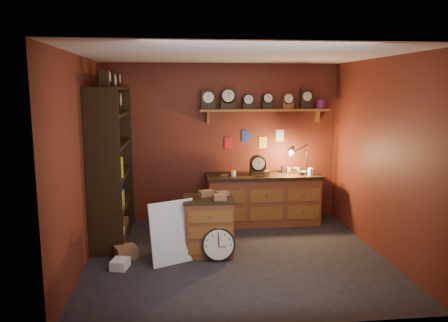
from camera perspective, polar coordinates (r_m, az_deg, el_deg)
floor at (r=6.13m, az=1.60°, el=-12.40°), size 4.00×4.00×0.00m
room_shell at (r=5.83m, az=1.97°, el=3.93°), size 4.02×3.62×2.71m
shelving_unit at (r=6.76m, az=-14.75°, el=0.41°), size 0.47×1.60×2.58m
workbench at (r=7.48m, az=5.11°, el=-4.57°), size 1.93×0.66×1.36m
low_cabinet at (r=6.14m, az=-2.04°, el=-8.11°), size 0.70×0.59×0.88m
big_round_clock at (r=5.93m, az=-0.73°, el=-10.86°), size 0.45×0.16×0.45m
white_panel at (r=6.00m, az=-6.58°, el=-12.95°), size 0.65×0.42×0.84m
mini_fridge at (r=7.06m, az=-1.95°, el=-7.40°), size 0.55×0.57×0.46m
floor_box_a at (r=6.19m, az=-12.69°, el=-11.56°), size 0.35×0.32×0.17m
floor_box_b at (r=5.90m, az=-13.42°, el=-12.95°), size 0.25×0.28×0.12m
floor_box_c at (r=6.69m, az=-1.43°, el=-9.60°), size 0.28×0.25×0.19m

